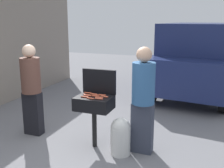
# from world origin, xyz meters

# --- Properties ---
(ground_plane) EXTENTS (24.00, 24.00, 0.00)m
(ground_plane) POSITION_xyz_m (0.00, 0.00, 0.00)
(ground_plane) COLOR slate
(bbq_grill) EXTENTS (0.60, 0.44, 0.89)m
(bbq_grill) POSITION_xyz_m (0.12, 0.23, 0.75)
(bbq_grill) COLOR black
(bbq_grill) RESTS_ON ground
(grill_lid_open) EXTENTS (0.60, 0.05, 0.42)m
(grill_lid_open) POSITION_xyz_m (0.12, 0.45, 1.10)
(grill_lid_open) COLOR black
(grill_lid_open) RESTS_ON bbq_grill
(hot_dog_0) EXTENTS (0.13, 0.04, 0.03)m
(hot_dog_0) POSITION_xyz_m (0.24, 0.17, 0.90)
(hot_dog_0) COLOR #B74C33
(hot_dog_0) RESTS_ON bbq_grill
(hot_dog_1) EXTENTS (0.13, 0.03, 0.03)m
(hot_dog_1) POSITION_xyz_m (0.26, 0.11, 0.90)
(hot_dog_1) COLOR #C6593D
(hot_dog_1) RESTS_ON bbq_grill
(hot_dog_2) EXTENTS (0.13, 0.03, 0.03)m
(hot_dog_2) POSITION_xyz_m (0.07, 0.33, 0.90)
(hot_dog_2) COLOR #B74C33
(hot_dog_2) RESTS_ON bbq_grill
(hot_dog_3) EXTENTS (0.13, 0.03, 0.03)m
(hot_dog_3) POSITION_xyz_m (0.02, 0.22, 0.90)
(hot_dog_3) COLOR #B74C33
(hot_dog_3) RESTS_ON bbq_grill
(hot_dog_4) EXTENTS (0.13, 0.03, 0.03)m
(hot_dog_4) POSITION_xyz_m (0.15, 0.23, 0.90)
(hot_dog_4) COLOR #B74C33
(hot_dog_4) RESTS_ON bbq_grill
(hot_dog_5) EXTENTS (0.13, 0.04, 0.03)m
(hot_dog_5) POSITION_xyz_m (0.23, 0.33, 0.90)
(hot_dog_5) COLOR #AD4228
(hot_dog_5) RESTS_ON bbq_grill
(hot_dog_6) EXTENTS (0.13, 0.04, 0.03)m
(hot_dog_6) POSITION_xyz_m (0.11, 0.30, 0.90)
(hot_dog_6) COLOR #AD4228
(hot_dog_6) RESTS_ON bbq_grill
(hot_dog_7) EXTENTS (0.13, 0.04, 0.03)m
(hot_dog_7) POSITION_xyz_m (0.13, 0.08, 0.90)
(hot_dog_7) COLOR #C6593D
(hot_dog_7) RESTS_ON bbq_grill
(hot_dog_8) EXTENTS (0.13, 0.04, 0.03)m
(hot_dog_8) POSITION_xyz_m (0.30, 0.25, 0.90)
(hot_dog_8) COLOR #C6593D
(hot_dog_8) RESTS_ON bbq_grill
(hot_dog_9) EXTENTS (0.13, 0.03, 0.03)m
(hot_dog_9) POSITION_xyz_m (0.01, 0.12, 0.90)
(hot_dog_9) COLOR #B74C33
(hot_dog_9) RESTS_ON bbq_grill
(hot_dog_10) EXTENTS (0.13, 0.04, 0.03)m
(hot_dog_10) POSITION_xyz_m (-0.06, 0.37, 0.90)
(hot_dog_10) COLOR #AD4228
(hot_dog_10) RESTS_ON bbq_grill
(hot_dog_11) EXTENTS (0.13, 0.03, 0.03)m
(hot_dog_11) POSITION_xyz_m (-0.02, 0.24, 0.90)
(hot_dog_11) COLOR #B74C33
(hot_dog_11) RESTS_ON bbq_grill
(propane_tank) EXTENTS (0.32, 0.32, 0.62)m
(propane_tank) POSITION_xyz_m (0.63, 0.12, 0.32)
(propane_tank) COLOR silver
(propane_tank) RESTS_ON ground
(person_left) EXTENTS (0.36, 0.36, 1.70)m
(person_left) POSITION_xyz_m (-1.17, 0.30, 0.92)
(person_left) COLOR black
(person_left) RESTS_ON ground
(person_right) EXTENTS (0.36, 0.36, 1.73)m
(person_right) POSITION_xyz_m (0.93, 0.33, 0.94)
(person_right) COLOR #333847
(person_right) RESTS_ON ground
(parked_minivan) EXTENTS (2.46, 4.60, 2.02)m
(parked_minivan) POSITION_xyz_m (1.52, 4.48, 1.03)
(parked_minivan) COLOR navy
(parked_minivan) RESTS_ON ground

